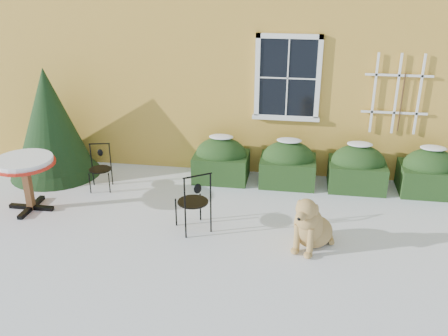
% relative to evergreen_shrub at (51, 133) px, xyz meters
% --- Properties ---
extents(ground, '(80.00, 80.00, 0.00)m').
position_rel_evergreen_shrub_xyz_m(ground, '(3.66, -2.30, -0.87)').
color(ground, white).
rests_on(ground, ground).
extents(hedge_row, '(4.95, 0.80, 0.91)m').
position_rel_evergreen_shrub_xyz_m(hedge_row, '(5.31, 0.25, -0.47)').
color(hedge_row, '#193213').
rests_on(hedge_row, ground).
extents(evergreen_shrub, '(1.79, 1.79, 2.16)m').
position_rel_evergreen_shrub_xyz_m(evergreen_shrub, '(0.00, 0.00, 0.00)').
color(evergreen_shrub, black).
rests_on(evergreen_shrub, ground).
extents(bistro_table, '(1.03, 1.03, 0.96)m').
position_rel_evergreen_shrub_xyz_m(bistro_table, '(0.28, -1.54, -0.07)').
color(bistro_table, black).
rests_on(bistro_table, ground).
extents(patio_chair_near, '(0.64, 0.63, 1.03)m').
position_rel_evergreen_shrub_xyz_m(patio_chair_near, '(3.26, -1.80, -0.35)').
color(patio_chair_near, black).
rests_on(patio_chair_near, ground).
extents(patio_chair_far, '(0.46, 0.45, 0.86)m').
position_rel_evergreen_shrub_xyz_m(patio_chair_far, '(1.18, -0.53, -0.44)').
color(patio_chair_far, black).
rests_on(patio_chair_far, ground).
extents(dog, '(0.78, 0.98, 0.91)m').
position_rel_evergreen_shrub_xyz_m(dog, '(5.08, -2.05, -0.50)').
color(dog, tan).
rests_on(dog, ground).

